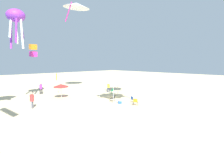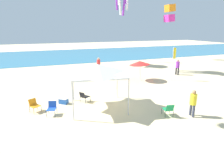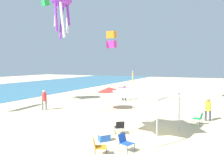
# 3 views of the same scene
# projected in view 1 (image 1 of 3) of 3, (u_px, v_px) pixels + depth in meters

# --- Properties ---
(ground) EXTENTS (120.00, 120.00, 0.10)m
(ground) POSITION_uv_depth(u_px,v_px,m) (109.00, 98.00, 25.71)
(ground) COLOR beige
(canopy_tent) EXTENTS (3.89, 3.79, 3.00)m
(canopy_tent) POSITION_uv_depth(u_px,v_px,m) (116.00, 80.00, 24.66)
(canopy_tent) COLOR #B7B7BC
(canopy_tent) RESTS_ON ground
(beach_umbrella) EXTENTS (2.10, 2.09, 2.15)m
(beach_umbrella) POSITION_uv_depth(u_px,v_px,m) (61.00, 85.00, 25.36)
(beach_umbrella) COLOR silver
(beach_umbrella) RESTS_ON ground
(folding_chair_facing_ocean) EXTENTS (0.68, 0.75, 0.82)m
(folding_chair_facing_ocean) POSITION_uv_depth(u_px,v_px,m) (133.00, 99.00, 22.73)
(folding_chair_facing_ocean) COLOR black
(folding_chair_facing_ocean) RESTS_ON ground
(folding_chair_right_of_tent) EXTENTS (0.81, 0.77, 0.82)m
(folding_chair_right_of_tent) POSITION_uv_depth(u_px,v_px,m) (113.00, 98.00, 23.49)
(folding_chair_right_of_tent) COLOR black
(folding_chair_right_of_tent) RESTS_ON ground
(folding_chair_near_cooler) EXTENTS (0.76, 0.80, 0.82)m
(folding_chair_near_cooler) POSITION_uv_depth(u_px,v_px,m) (135.00, 101.00, 21.37)
(folding_chair_near_cooler) COLOR black
(folding_chair_near_cooler) RESTS_ON ground
(folding_chair_left_of_tent) EXTENTS (0.63, 0.71, 0.82)m
(folding_chair_left_of_tent) POSITION_uv_depth(u_px,v_px,m) (112.00, 90.00, 29.40)
(folding_chair_left_of_tent) COLOR black
(folding_chair_left_of_tent) RESTS_ON ground
(cooler_box) EXTENTS (0.74, 0.71, 0.40)m
(cooler_box) POSITION_uv_depth(u_px,v_px,m) (120.00, 102.00, 22.28)
(cooler_box) COLOR blue
(cooler_box) RESTS_ON ground
(banner_flag) EXTENTS (0.36, 0.06, 3.46)m
(banner_flag) POSITION_uv_depth(u_px,v_px,m) (57.00, 81.00, 28.42)
(banner_flag) COLOR silver
(banner_flag) RESTS_ON ground
(person_by_tent) EXTENTS (0.43, 0.48, 1.80)m
(person_by_tent) POSITION_uv_depth(u_px,v_px,m) (41.00, 87.00, 28.77)
(person_by_tent) COLOR black
(person_by_tent) RESTS_ON ground
(person_far_stroller) EXTENTS (0.43, 0.43, 1.82)m
(person_far_stroller) POSITION_uv_depth(u_px,v_px,m) (32.00, 99.00, 19.84)
(person_far_stroller) COLOR slate
(person_far_stroller) RESTS_ON ground
(person_watching_sky) EXTENTS (0.40, 0.44, 1.67)m
(person_watching_sky) POSITION_uv_depth(u_px,v_px,m) (109.00, 86.00, 30.68)
(person_watching_sky) COLOR #33384C
(person_watching_sky) RESTS_ON ground
(kite_delta_white) EXTENTS (5.04, 5.00, 3.44)m
(kite_delta_white) POSITION_uv_depth(u_px,v_px,m) (76.00, 5.00, 28.78)
(kite_delta_white) COLOR white
(kite_octopus_purple) EXTENTS (2.10, 2.10, 4.67)m
(kite_octopus_purple) POSITION_uv_depth(u_px,v_px,m) (16.00, 18.00, 21.06)
(kite_octopus_purple) COLOR purple
(kite_box_orange) EXTENTS (0.99, 0.91, 1.95)m
(kite_box_orange) POSITION_uv_depth(u_px,v_px,m) (33.00, 50.00, 26.89)
(kite_box_orange) COLOR orange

